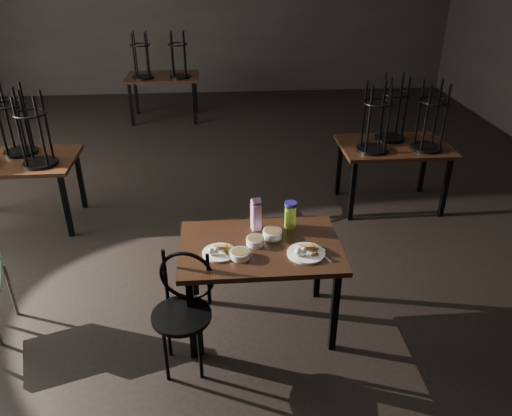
{
  "coord_description": "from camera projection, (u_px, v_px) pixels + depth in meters",
  "views": [
    {
      "loc": [
        0.35,
        -4.21,
        2.75
      ],
      "look_at": [
        0.63,
        -0.69,
        0.85
      ],
      "focal_mm": 35.0,
      "sensor_mm": 36.0,
      "label": 1
    }
  ],
  "objects": [
    {
      "name": "main_table",
      "position": [
        260.0,
        254.0,
        3.74
      ],
      "size": [
        1.2,
        0.8,
        0.75
      ],
      "color": "black",
      "rests_on": "ground"
    },
    {
      "name": "bg_table_left",
      "position": [
        15.0,
        157.0,
        5.13
      ],
      "size": [
        1.2,
        0.8,
        1.48
      ],
      "color": "black",
      "rests_on": "ground"
    },
    {
      "name": "bg_table_right",
      "position": [
        395.0,
        143.0,
        5.51
      ],
      "size": [
        1.2,
        0.8,
        1.48
      ],
      "color": "black",
      "rests_on": "ground"
    },
    {
      "name": "bg_table_far",
      "position": [
        162.0,
        76.0,
        8.33
      ],
      "size": [
        1.2,
        0.8,
        1.48
      ],
      "color": "black",
      "rests_on": "ground"
    },
    {
      "name": "bentwood_chair",
      "position": [
        184.0,
        303.0,
        3.47
      ],
      "size": [
        0.45,
        0.44,
        0.88
      ],
      "rotation": [
        0.0,
        0.0,
        -0.24
      ],
      "color": "black",
      "rests_on": "ground"
    },
    {
      "name": "juice_carton",
      "position": [
        256.0,
        215.0,
        3.85
      ],
      "size": [
        0.08,
        0.08,
        0.27
      ],
      "color": "#83176A",
      "rests_on": "main_table"
    },
    {
      "name": "bowl_big",
      "position": [
        240.0,
        254.0,
        3.55
      ],
      "size": [
        0.14,
        0.14,
        0.05
      ],
      "color": "white",
      "rests_on": "main_table"
    },
    {
      "name": "plate_left",
      "position": [
        219.0,
        251.0,
        3.59
      ],
      "size": [
        0.25,
        0.25,
        0.08
      ],
      "color": "white",
      "rests_on": "main_table"
    },
    {
      "name": "plate_right",
      "position": [
        306.0,
        252.0,
        3.58
      ],
      "size": [
        0.28,
        0.28,
        0.09
      ],
      "color": "white",
      "rests_on": "main_table"
    },
    {
      "name": "room",
      "position": [
        161.0,
        2.0,
        3.87
      ],
      "size": [
        12.0,
        12.04,
        3.22
      ],
      "color": "black",
      "rests_on": "ground"
    },
    {
      "name": "spoon",
      "position": [
        324.0,
        251.0,
        3.63
      ],
      "size": [
        0.07,
        0.21,
        0.01
      ],
      "color": "silver",
      "rests_on": "main_table"
    },
    {
      "name": "bowl_near",
      "position": [
        255.0,
        241.0,
        3.7
      ],
      "size": [
        0.14,
        0.14,
        0.05
      ],
      "color": "white",
      "rests_on": "main_table"
    },
    {
      "name": "water_bottle",
      "position": [
        290.0,
        215.0,
        3.89
      ],
      "size": [
        0.12,
        0.12,
        0.22
      ],
      "color": "#A7DC40",
      "rests_on": "main_table"
    },
    {
      "name": "bowl_far",
      "position": [
        272.0,
        233.0,
        3.79
      ],
      "size": [
        0.15,
        0.15,
        0.06
      ],
      "color": "white",
      "rests_on": "main_table"
    }
  ]
}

